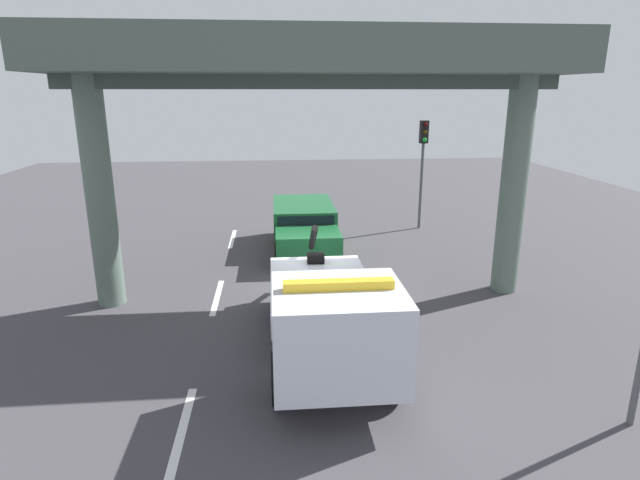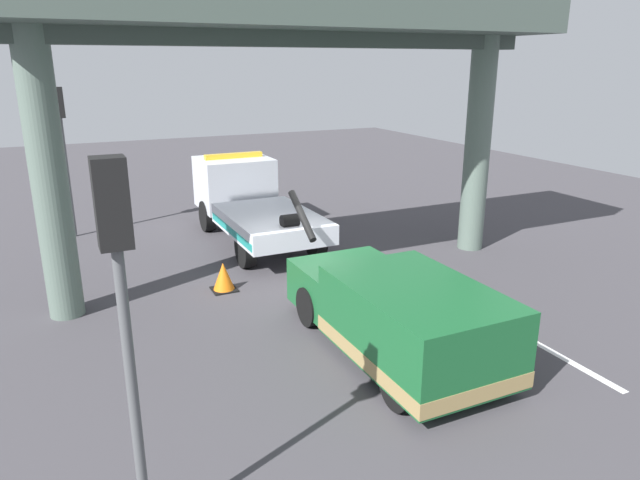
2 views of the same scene
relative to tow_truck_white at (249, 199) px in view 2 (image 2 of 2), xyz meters
The scene contains 10 objects.
ground_plane 4.28m from the tow_truck_white, behind, with size 60.00×40.00×0.10m, color #423F44.
lane_stripe_west 10.53m from the tow_truck_white, 164.81° to the right, with size 2.60×0.16×0.01m, color silver.
lane_stripe_mid 5.07m from the tow_truck_white, 146.19° to the right, with size 2.60×0.16×0.01m, color silver.
lane_stripe_east 3.55m from the tow_truck_white, 55.16° to the right, with size 2.60×0.16×0.01m, color silver.
tow_truck_white is the anchor object (origin of this frame).
towed_van_green 8.59m from the tow_truck_white, behind, with size 5.20×2.23×1.58m.
overpass_structure 6.29m from the tow_truck_white, behind, with size 3.60×13.11×7.03m.
traffic_light_near 12.33m from the tow_truck_white, 155.57° to the left, with size 0.39×0.32×4.46m.
traffic_light_far 5.98m from the tow_truck_white, 64.25° to the left, with size 0.39×0.32×4.61m.
traffic_cone_orange 4.61m from the tow_truck_white, 153.21° to the left, with size 0.59×0.59×0.70m.
Camera 2 is at (-12.72, 5.54, 5.31)m, focal length 32.32 mm.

